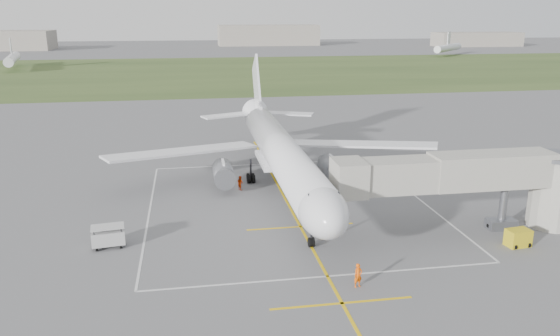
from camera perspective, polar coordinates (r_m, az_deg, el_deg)
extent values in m
plane|color=#545456|center=(59.90, 0.20, -2.61)|extent=(700.00, 700.00, 0.00)
cube|color=#334920|center=(187.19, -6.71, 9.97)|extent=(700.00, 120.00, 0.02)
cube|color=yellow|center=(55.26, 1.09, -4.22)|extent=(0.25, 60.00, 0.01)
cube|color=yellow|center=(38.44, 6.50, -13.85)|extent=(10.00, 0.25, 0.01)
cube|color=yellow|center=(50.68, 2.14, -6.14)|extent=(10.00, 0.25, 0.01)
cube|color=silver|center=(71.24, -1.44, 0.42)|extent=(28.00, 0.20, 0.01)
cube|color=silver|center=(41.83, 4.98, -11.20)|extent=(28.00, 0.20, 0.01)
cube|color=silver|center=(55.50, -13.51, -4.59)|extent=(0.20, 32.00, 0.01)
cube|color=silver|center=(60.20, 14.14, -3.01)|extent=(0.20, 32.00, 0.01)
cylinder|color=white|center=(58.63, 0.21, 1.57)|extent=(3.80, 36.00, 3.80)
ellipsoid|color=white|center=(41.79, 4.44, -4.48)|extent=(3.80, 7.22, 3.80)
cube|color=black|center=(40.62, 4.77, -3.52)|extent=(2.40, 1.60, 0.99)
cone|color=white|center=(78.36, -2.36, 5.51)|extent=(3.80, 6.00, 3.80)
cube|color=white|center=(66.97, 8.22, 2.47)|extent=(17.93, 11.24, 1.23)
cube|color=white|center=(63.85, -10.05, 1.73)|extent=(17.93, 11.24, 1.23)
cube|color=white|center=(61.88, -0.27, 0.85)|extent=(4.20, 8.00, 0.50)
cube|color=white|center=(78.39, -2.46, 8.70)|extent=(0.30, 7.89, 8.65)
cube|color=white|center=(76.67, -2.23, 6.27)|extent=(0.35, 5.00, 1.20)
cube|color=white|center=(78.67, 0.71, 5.71)|extent=(7.85, 5.03, 0.20)
cube|color=white|center=(77.62, -5.43, 5.51)|extent=(7.85, 5.03, 0.20)
cylinder|color=slate|center=(62.97, 5.38, 0.06)|extent=(2.30, 4.20, 2.30)
cube|color=white|center=(62.47, 5.47, 0.69)|extent=(0.25, 2.40, 1.20)
cylinder|color=slate|center=(61.02, -5.94, -0.47)|extent=(2.30, 4.20, 2.30)
cube|color=white|center=(60.52, -5.94, 0.17)|extent=(0.25, 2.40, 1.20)
cylinder|color=black|center=(46.13, 3.30, -6.71)|extent=(0.18, 0.18, 2.60)
cylinder|color=black|center=(46.46, 3.15, -7.75)|extent=(0.28, 0.80, 0.80)
cylinder|color=black|center=(46.51, 3.42, -7.73)|extent=(0.28, 0.80, 0.80)
cylinder|color=black|center=(64.23, 2.07, -0.03)|extent=(0.22, 0.22, 2.80)
cylinder|color=black|center=(64.11, 1.88, -0.91)|extent=(0.32, 0.96, 0.96)
cylinder|color=black|center=(64.22, 2.37, -0.89)|extent=(0.32, 0.96, 0.96)
cylinder|color=black|center=(64.77, 1.76, -0.74)|extent=(0.32, 0.96, 0.96)
cylinder|color=black|center=(64.87, 2.24, -0.71)|extent=(0.32, 0.96, 0.96)
cylinder|color=black|center=(63.35, -3.08, -0.27)|extent=(0.22, 0.22, 2.80)
cylinder|color=black|center=(63.25, -3.28, -1.17)|extent=(0.32, 0.96, 0.96)
cylinder|color=black|center=(63.31, -2.77, -1.14)|extent=(0.32, 0.96, 0.96)
cylinder|color=black|center=(63.92, -3.35, -0.98)|extent=(0.32, 0.96, 0.96)
cylinder|color=black|center=(63.97, -2.85, -0.96)|extent=(0.32, 0.96, 0.96)
cube|color=gray|center=(47.84, 12.20, -0.76)|extent=(11.09, 2.90, 2.80)
cube|color=gray|center=(51.63, 21.23, -0.15)|extent=(11.09, 3.10, 3.00)
cube|color=gray|center=(46.43, 7.21, -1.03)|extent=(2.60, 3.40, 3.00)
cylinder|color=slate|center=(53.46, 22.27, -3.78)|extent=(0.70, 0.70, 4.20)
cube|color=slate|center=(54.00, 22.09, -5.44)|extent=(2.60, 1.40, 0.90)
cylinder|color=gray|center=(55.89, 26.76, -2.30)|extent=(4.40, 4.40, 6.40)
cylinder|color=slate|center=(55.02, 27.20, 1.07)|extent=(5.00, 5.00, 0.30)
cylinder|color=black|center=(53.53, 21.16, -5.64)|extent=(0.70, 0.30, 0.70)
cylinder|color=black|center=(54.56, 22.98, -5.43)|extent=(0.70, 0.30, 0.70)
cube|color=gold|center=(50.59, 23.62, -6.69)|extent=(2.09, 1.50, 1.47)
cylinder|color=black|center=(49.99, 23.34, -7.58)|extent=(0.25, 0.45, 0.43)
cylinder|color=black|center=(50.84, 24.54, -7.33)|extent=(0.25, 0.45, 0.43)
cube|color=#B7B7B7|center=(48.34, -17.51, -6.88)|extent=(2.86, 1.94, 1.18)
cube|color=#B7B7B7|center=(48.00, -17.60, -5.87)|extent=(2.86, 1.94, 0.09)
cylinder|color=black|center=(47.71, -18.82, -7.03)|extent=(0.09, 0.09, 1.39)
cylinder|color=black|center=(47.64, -16.23, -6.83)|extent=(0.09, 0.09, 1.39)
cylinder|color=black|center=(48.90, -18.79, -6.46)|extent=(0.09, 0.09, 1.39)
cylinder|color=black|center=(48.84, -16.27, -6.26)|extent=(0.09, 0.09, 1.39)
cylinder|color=black|center=(48.10, -18.59, -8.00)|extent=(0.25, 0.45, 0.43)
cylinder|color=black|center=(48.04, -16.28, -7.82)|extent=(0.25, 0.45, 0.43)
cylinder|color=black|center=(49.18, -18.57, -7.46)|extent=(0.25, 0.45, 0.43)
cylinder|color=black|center=(49.13, -16.31, -7.28)|extent=(0.25, 0.45, 0.43)
imported|color=#FD5A08|center=(40.23, 8.17, -11.05)|extent=(0.74, 0.58, 1.79)
imported|color=red|center=(60.89, -4.18, -1.55)|extent=(0.91, 0.97, 1.59)
cube|color=gray|center=(339.87, -1.25, 13.71)|extent=(60.00, 20.00, 12.00)
cube|color=gray|center=(350.20, 19.86, 12.54)|extent=(50.00, 18.00, 8.00)
cylinder|color=white|center=(215.93, -26.17, 10.20)|extent=(9.38, 32.01, 3.20)
cube|color=white|center=(215.65, -26.32, 11.38)|extent=(1.07, 3.98, 5.50)
cylinder|color=white|center=(269.00, 17.17, 11.92)|extent=(24.14, 25.61, 3.20)
cube|color=white|center=(268.78, 17.25, 12.87)|extent=(2.94, 3.13, 5.50)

